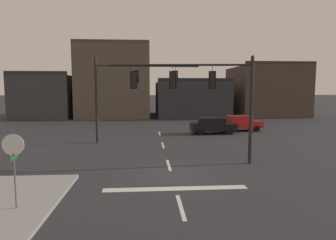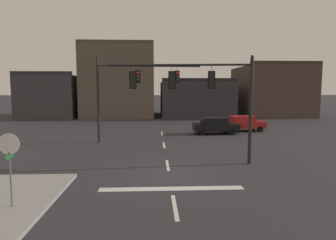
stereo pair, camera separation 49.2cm
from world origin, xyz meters
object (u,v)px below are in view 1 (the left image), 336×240
(signal_mast_near_side, at_px, (204,89))
(stop_sign, at_px, (14,153))
(signal_mast_far_side, at_px, (127,85))
(car_lot_middle, at_px, (213,125))
(car_lot_nearside, at_px, (240,123))

(signal_mast_near_side, bearing_deg, stop_sign, -141.40)
(stop_sign, bearing_deg, signal_mast_near_side, 38.60)
(signal_mast_far_side, height_order, car_lot_middle, signal_mast_far_side)
(signal_mast_near_side, relative_size, signal_mast_far_side, 0.97)
(signal_mast_far_side, height_order, car_lot_nearside, signal_mast_far_side)
(car_lot_middle, bearing_deg, signal_mast_near_side, -105.87)
(signal_mast_near_side, relative_size, car_lot_middle, 1.84)
(signal_mast_far_side, relative_size, stop_sign, 3.01)
(signal_mast_near_side, xyz_separation_m, signal_mast_far_side, (-4.90, 7.19, 0.29))
(signal_mast_far_side, xyz_separation_m, car_lot_nearside, (11.35, 5.69, -3.84))
(signal_mast_far_side, relative_size, car_lot_nearside, 1.87)
(stop_sign, bearing_deg, car_lot_nearside, 53.12)
(signal_mast_near_side, distance_m, signal_mast_far_side, 8.70)
(signal_mast_far_side, relative_size, car_lot_middle, 1.89)
(signal_mast_near_side, relative_size, car_lot_nearside, 1.82)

